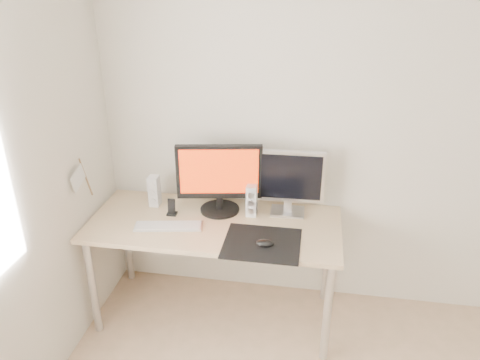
{
  "coord_description": "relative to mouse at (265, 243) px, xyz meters",
  "views": [
    {
      "loc": [
        -0.34,
        -1.15,
        2.22
      ],
      "look_at": [
        -0.77,
        1.44,
        1.01
      ],
      "focal_mm": 35.0,
      "sensor_mm": 36.0,
      "label": 1
    }
  ],
  "objects": [
    {
      "name": "wall_back",
      "position": [
        0.58,
        0.6,
        0.5
      ],
      "size": [
        3.5,
        0.0,
        3.5
      ],
      "primitive_type": "plane",
      "rotation": [
        1.57,
        0.0,
        0.0
      ],
      "color": "white",
      "rests_on": "ground"
    },
    {
      "name": "mousepad",
      "position": [
        -0.02,
        0.03,
        -0.02
      ],
      "size": [
        0.45,
        0.4,
        0.0
      ],
      "primitive_type": "cube",
      "color": "black",
      "rests_on": "desk"
    },
    {
      "name": "mouse",
      "position": [
        0.0,
        0.0,
        0.0
      ],
      "size": [
        0.11,
        0.06,
        0.04
      ],
      "primitive_type": "ellipsoid",
      "color": "black",
      "rests_on": "mousepad"
    },
    {
      "name": "desk",
      "position": [
        -0.35,
        0.23,
        -0.1
      ],
      "size": [
        1.6,
        0.7,
        0.73
      ],
      "color": "#D1B587",
      "rests_on": "ground"
    },
    {
      "name": "main_monitor",
      "position": [
        -0.35,
        0.38,
        0.23
      ],
      "size": [
        0.55,
        0.3,
        0.47
      ],
      "color": "black",
      "rests_on": "desk"
    },
    {
      "name": "second_monitor",
      "position": [
        0.1,
        0.43,
        0.22
      ],
      "size": [
        0.45,
        0.17,
        0.43
      ],
      "color": "#BBBBBD",
      "rests_on": "desk"
    },
    {
      "name": "speaker_left",
      "position": [
        -0.8,
        0.39,
        0.08
      ],
      "size": [
        0.07,
        0.08,
        0.21
      ],
      "color": "silver",
      "rests_on": "desk"
    },
    {
      "name": "speaker_right",
      "position": [
        -0.13,
        0.36,
        0.08
      ],
      "size": [
        0.07,
        0.08,
        0.21
      ],
      "color": "silver",
      "rests_on": "desk"
    },
    {
      "name": "keyboard",
      "position": [
        -0.62,
        0.12,
        -0.01
      ],
      "size": [
        0.43,
        0.19,
        0.02
      ],
      "color": "silver",
      "rests_on": "desk"
    },
    {
      "name": "phone_dock",
      "position": [
        -0.65,
        0.28,
        0.01
      ],
      "size": [
        0.06,
        0.05,
        0.11
      ],
      "color": "black",
      "rests_on": "desk"
    },
    {
      "name": "pennant",
      "position": [
        -1.14,
        0.08,
        0.3
      ],
      "size": [
        0.01,
        0.23,
        0.29
      ],
      "color": "#A57F54",
      "rests_on": "wall_left"
    }
  ]
}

